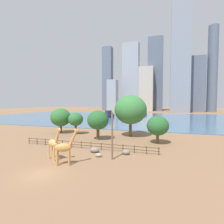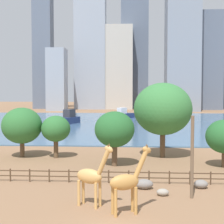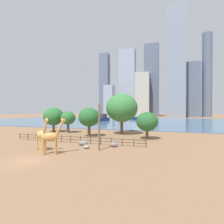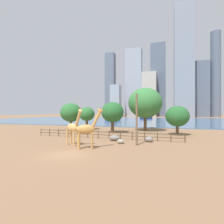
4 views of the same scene
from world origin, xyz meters
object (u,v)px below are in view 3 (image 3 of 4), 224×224
tree_right_tall (122,108)px  boulder_near_fence (86,147)px  tree_left_small (54,116)px  utility_pole (99,127)px  tree_right_small (68,118)px  tree_left_large (89,117)px  tree_center_broad (147,122)px  giraffe_companion (42,135)px  boat_tug (103,119)px  boat_ferry (136,118)px  boulder_by_pole (83,143)px  boulder_small (114,144)px  giraffe_tall (51,137)px

tree_right_tall → boulder_near_fence: bearing=-94.6°
tree_left_small → boulder_near_fence: bearing=-42.7°
utility_pole → tree_right_small: utility_pole is taller
tree_left_large → tree_right_tall: size_ratio=0.65×
utility_pole → tree_center_broad: size_ratio=1.23×
giraffe_companion → boat_tug: 68.66m
tree_left_small → boat_ferry: (11.93, 67.66, -2.95)m
utility_pole → boat_tug: utility_pole is taller
tree_left_large → tree_right_tall: 8.91m
boulder_near_fence → boat_tug: bearing=108.0°
boat_tug → tree_right_small: bearing=29.7°
boulder_near_fence → tree_left_small: (-17.93, 16.55, 4.05)m
giraffe_companion → boulder_near_fence: bearing=53.7°
boulder_by_pole → tree_left_small: size_ratio=0.24×
boulder_small → giraffe_companion: bearing=-149.3°
tree_left_large → tree_right_tall: (6.29, 5.92, 2.20)m
giraffe_companion → giraffe_tall: bearing=-2.8°
boulder_near_fence → giraffe_companion: bearing=-151.5°
utility_pole → boulder_small: size_ratio=5.48×
boulder_near_fence → tree_left_large: (-4.86, 11.68, 4.15)m
tree_center_broad → tree_left_small: size_ratio=0.83×
tree_right_tall → boat_ferry: 67.23m
giraffe_companion → boulder_small: 11.37m
tree_right_small → boat_ferry: (7.13, 67.98, -2.56)m
giraffe_companion → tree_right_small: 20.79m
giraffe_companion → utility_pole: bearing=43.1°
boulder_small → tree_left_large: (-8.63, 9.14, 4.06)m
utility_pole → tree_right_small: size_ratio=1.21×
tree_left_small → tree_left_large: bearing=-20.4°
boulder_by_pole → tree_left_small: tree_left_small is taller
boulder_near_fence → tree_left_large: tree_left_large is taller
tree_center_broad → tree_right_small: 21.86m
boulder_small → boat_ferry: size_ratio=0.16×
boat_ferry → boulder_near_fence: bearing=-138.3°
tree_left_large → boat_tug: tree_left_large is taller
tree_left_large → boulder_by_pole: bearing=-71.1°
boulder_small → boat_tug: boat_tug is taller
boulder_small → tree_right_small: tree_right_small is taller
boat_ferry → boat_tug: size_ratio=0.86×
boulder_by_pole → boulder_small: 5.35m
tree_left_large → utility_pole: bearing=-59.3°
giraffe_tall → boulder_near_fence: giraffe_tall is taller
boulder_near_fence → boat_tug: (-20.78, 63.84, 1.23)m
tree_right_tall → tree_left_small: tree_right_tall is taller
giraffe_companion → tree_right_tall: 22.42m
tree_left_small → tree_right_small: 4.83m
tree_right_tall → boat_ferry: bearing=96.4°
giraffe_companion → tree_center_broad: tree_center_broad is taller
utility_pole → boat_ferry: bearing=95.7°
giraffe_tall → boulder_by_pole: 7.13m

